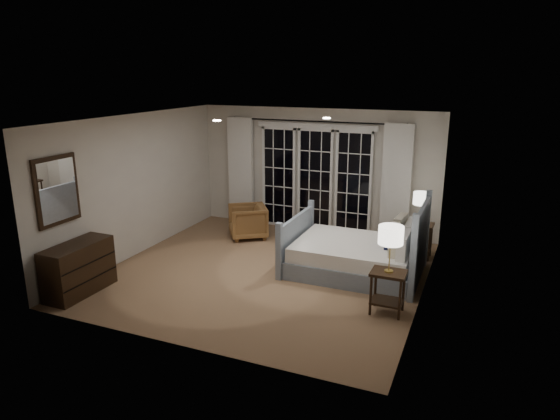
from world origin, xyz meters
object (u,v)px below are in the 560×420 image
at_px(bed, 359,255).
at_px(armchair, 248,221).
at_px(nightstand_left, 388,286).
at_px(lamp_left, 391,235).
at_px(dresser, 79,268).
at_px(nightstand_right, 419,235).
at_px(lamp_right, 422,199).

xyz_separation_m(bed, armchair, (-2.48, 0.93, 0.01)).
relative_size(nightstand_left, lamp_left, 0.94).
xyz_separation_m(armchair, dresser, (-1.17, -3.28, 0.06)).
bearing_deg(nightstand_right, armchair, -176.72).
distance_m(bed, armchair, 2.65).
bearing_deg(nightstand_left, lamp_left, -14.04).
distance_m(lamp_left, lamp_right, 2.35).
distance_m(nightstand_right, dresser, 5.64).
bearing_deg(dresser, nightstand_left, 14.42).
bearing_deg(dresser, nightstand_right, 37.93).
relative_size(nightstand_left, armchair, 0.84).
bearing_deg(armchair, lamp_right, 58.74).
bearing_deg(nightstand_left, dresser, -165.58).
bearing_deg(dresser, lamp_right, 37.93).
bearing_deg(bed, nightstand_left, -60.03).
bearing_deg(lamp_right, nightstand_right, -165.96).
distance_m(lamp_right, armchair, 3.37).
relative_size(nightstand_left, lamp_right, 1.07).
bearing_deg(nightstand_left, nightstand_right, 87.71).
distance_m(nightstand_left, lamp_right, 2.44).
bearing_deg(bed, dresser, -147.29).
xyz_separation_m(nightstand_right, armchair, (-3.28, -0.19, -0.08)).
xyz_separation_m(bed, nightstand_left, (0.71, -1.22, 0.08)).
bearing_deg(dresser, bed, 32.71).
height_order(lamp_left, dresser, lamp_left).
relative_size(nightstand_left, dresser, 0.56).
relative_size(nightstand_right, lamp_right, 1.10).
height_order(lamp_right, dresser, lamp_right).
bearing_deg(nightstand_left, lamp_right, 87.71).
xyz_separation_m(nightstand_left, nightstand_right, (0.09, 2.35, 0.01)).
bearing_deg(lamp_right, lamp_left, -92.29).
xyz_separation_m(lamp_right, dresser, (-4.45, -3.47, -0.69)).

